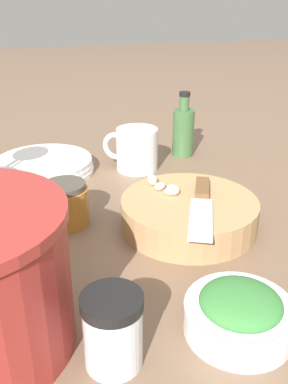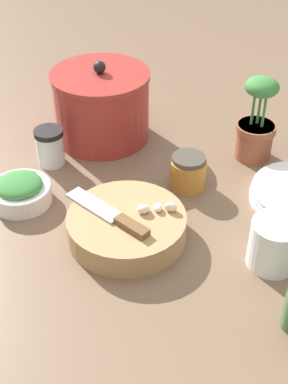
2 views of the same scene
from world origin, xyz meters
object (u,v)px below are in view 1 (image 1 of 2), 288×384
Objects in this scene: cutting_board at (189,213)px; plate_stack at (44,166)px; oil_bottle at (183,131)px; spice_jar at (113,330)px; herb_bowl at (239,313)px; honey_jar at (66,204)px; coffee_mug at (136,149)px; chef_knife at (202,203)px; garlic_cloves at (163,186)px.

cutting_board is 0.37m from plate_stack.
oil_bottle is at bearing -86.36° from plate_stack.
spice_jar reaches higher than cutting_board.
oil_bottle is (0.56, -0.14, 0.03)m from herb_bowl.
coffee_mug is at bearing -40.95° from honey_jar.
cutting_board is at bearing -109.58° from honey_jar.
cutting_board is 0.27m from coffee_mug.
coffee_mug reaches higher than honey_jar.
coffee_mug is 1.49× the size of honey_jar.
coffee_mug is (0.29, 0.03, -0.01)m from chef_knife.
chef_knife is 1.49× the size of herb_bowl.
garlic_cloves is 0.67× the size of coffee_mug.
garlic_cloves is at bearing 153.02° from oil_bottle.
oil_bottle reaches higher than spice_jar.
coffee_mug is 0.53× the size of plate_stack.
cutting_board is 2.62× the size of spice_jar.
herb_bowl is 1.12× the size of coffee_mug.
plate_stack is (0.30, 0.21, -0.01)m from cutting_board.
spice_jar reaches higher than plate_stack.
herb_bowl is at bearing -152.89° from honey_jar.
spice_jar is at bearing 152.77° from oil_bottle.
cutting_board is 0.34m from oil_bottle.
honey_jar is (0.31, 0.01, -0.01)m from spice_jar.
herb_bowl is 0.34m from honey_jar.
spice_jar is 0.64m from oil_bottle.
honey_jar is at bearing 130.11° from oil_bottle.
herb_bowl is 0.58m from oil_bottle.
spice_jar reaches higher than chef_knife.
chef_knife is at bearing -149.95° from garlic_cloves.
spice_jar is 0.31m from honey_jar.
coffee_mug is at bearing 3.63° from cutting_board.
garlic_cloves is at bearing -27.46° from spice_jar.
oil_bottle is (0.05, -0.13, 0.01)m from coffee_mug.
herb_bowl is 1.67× the size of honey_jar.
garlic_cloves is 0.36× the size of plate_stack.
oil_bottle is (0.25, -0.30, 0.02)m from honey_jar.
herb_bowl is (-0.24, 0.03, 0.00)m from cutting_board.
chef_knife is at bearing -40.93° from spice_jar.
chef_knife is 0.22m from honey_jar.
herb_bowl is at bearing -88.61° from spice_jar.
coffee_mug is at bearing -99.91° from plate_stack.
honey_jar is 0.40m from oil_bottle.
spice_jar reaches higher than herb_bowl.
plate_stack is (0.54, 0.03, -0.03)m from spice_jar.
honey_jar reaches higher than garlic_cloves.
garlic_cloves is 0.32m from spice_jar.
coffee_mug reaches higher than herb_bowl.
honey_jar is at bearing 27.11° from herb_bowl.
coffee_mug is 0.26m from honey_jar.
plate_stack is 0.24m from honey_jar.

